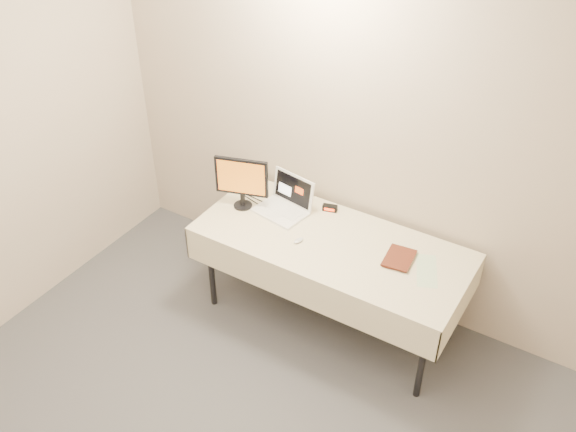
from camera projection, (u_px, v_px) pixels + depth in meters
The scene contains 9 objects.
back_wall at pixel (368, 132), 4.25m from camera, with size 4.00×0.10×2.70m, color #C3B19D.
table at pixel (331, 248), 4.33m from camera, with size 1.86×0.81×0.74m.
laptop at pixel (286, 203), 4.55m from camera, with size 0.40×0.34×0.25m.
monitor at pixel (242, 179), 4.49m from camera, with size 0.37×0.17×0.39m.
book at pixel (387, 242), 4.10m from camera, with size 0.18×0.02×0.24m, color maroon.
alarm_clock at pixel (330, 208), 4.57m from camera, with size 0.11×0.07×0.04m.
clicker at pixel (299, 240), 4.29m from camera, with size 0.04×0.08×0.02m, color silver.
paper_form at pixel (427, 271), 4.05m from camera, with size 0.13×0.32×0.00m, color #B7D7AB.
usb_dongle at pixel (243, 204), 4.64m from camera, with size 0.06×0.02×0.01m, color black.
Camera 1 is at (1.52, -0.98, 3.41)m, focal length 40.00 mm.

